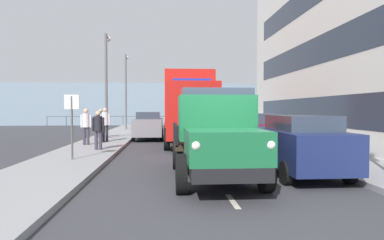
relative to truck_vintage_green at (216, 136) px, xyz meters
name	(u,v)px	position (x,y,z in m)	size (l,w,h in m)	color
ground_plane	(191,144)	(-0.06, -9.83, -1.18)	(80.00, 80.00, 0.00)	#38383D
sidewalk_left	(275,142)	(-4.82, -9.83, -1.10)	(2.72, 38.47, 0.15)	gray
sidewalk_right	(103,143)	(4.70, -9.83, -1.10)	(2.72, 38.47, 0.15)	gray
road_centreline_markings	(192,145)	(-0.06, -8.95, -1.17)	(0.12, 34.67, 0.01)	silver
sea_horizon	(177,104)	(-0.06, -32.06, 1.32)	(80.00, 0.80, 5.00)	gray
seawall_railing	(178,118)	(-0.06, -28.46, -0.26)	(28.08, 0.08, 1.20)	#4C5156
truck_vintage_green	(216,136)	(0.00, 0.00, 0.00)	(2.17, 5.64, 2.43)	black
lorry_cargo_red	(188,106)	(0.11, -9.61, 0.90)	(2.58, 8.20, 3.87)	red
car_navy_kerbside_near	(299,144)	(-2.51, -0.65, -0.28)	(1.82, 4.14, 1.72)	navy
car_maroon_kerbside_1	(252,132)	(-2.51, -5.91, -0.28)	(1.88, 4.54, 1.72)	maroon
car_grey_oppositeside_0	(149,125)	(2.39, -12.68, -0.28)	(1.80, 4.56, 1.72)	slate
pedestrian_with_bag	(98,127)	(4.21, -6.04, -0.05)	(0.53, 0.34, 1.67)	#383342
pedestrian_strolling	(86,123)	(5.21, -8.14, 0.02)	(0.53, 0.34, 1.78)	#383342
pedestrian_by_lamp	(105,122)	(4.55, -9.68, 0.05)	(0.53, 0.34, 1.83)	black
pedestrian_couple_b	(101,121)	(5.31, -12.45, 0.02)	(0.53, 0.34, 1.78)	#383342
lamp_post_promenade	(107,76)	(4.88, -12.15, 2.73)	(0.32, 1.14, 6.29)	#59595B
lamp_post_far	(126,85)	(4.78, -21.41, 2.85)	(0.32, 1.14, 6.52)	#59595B
street_sign	(72,115)	(4.56, -3.22, 0.50)	(0.50, 0.07, 2.25)	#4C4C4C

